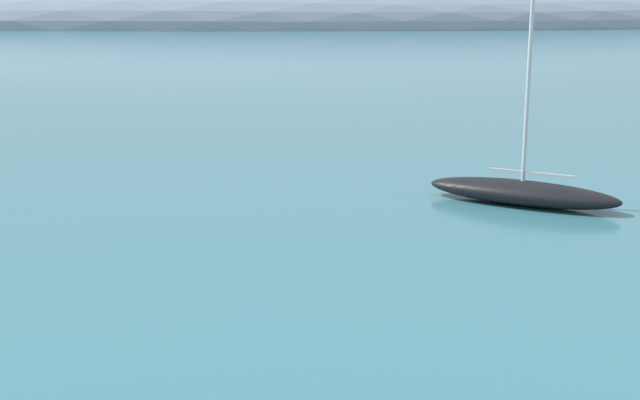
# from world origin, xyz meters

# --- Properties ---
(distant_ridge) EXTENTS (273.75, 75.83, 30.17)m
(distant_ridge) POSITION_xyz_m (-9.41, 224.14, 0.00)
(distant_ridge) COLOR #8E99AD
(distant_ridge) RESTS_ON ground
(sailboat_black_mid_mooring) EXTENTS (7.60, 5.58, 10.67)m
(sailboat_black_mid_mooring) POSITION_xyz_m (8.29, 33.41, 0.56)
(sailboat_black_mid_mooring) COLOR black
(sailboat_black_mid_mooring) RESTS_ON water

